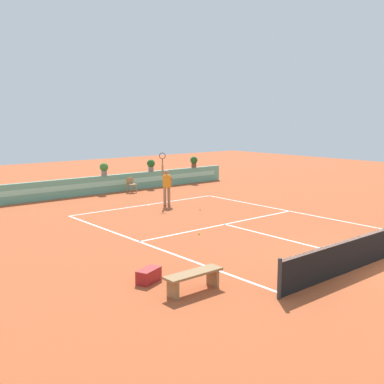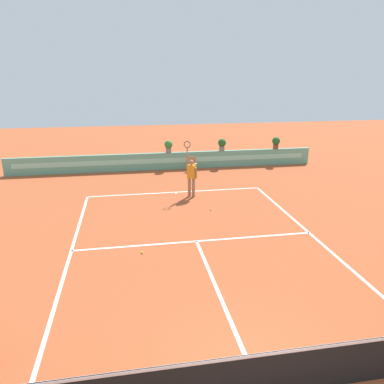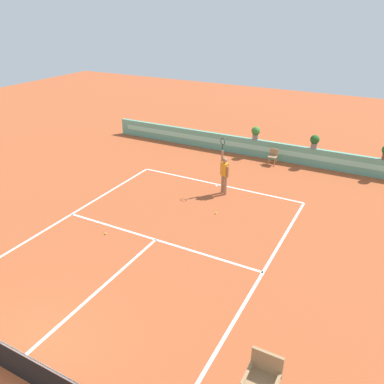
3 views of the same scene
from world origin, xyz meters
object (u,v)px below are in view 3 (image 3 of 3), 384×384
(tennis_player, at_px, (224,172))
(tennis_ball_mid_court, at_px, (216,213))
(potted_plant_right, at_px, (315,141))
(potted_plant_centre, at_px, (256,132))
(ball_kid_chair, at_px, (273,156))
(tennis_ball_near_baseline, at_px, (106,233))

(tennis_player, bearing_deg, tennis_ball_mid_court, -75.45)
(potted_plant_right, relative_size, potted_plant_centre, 1.00)
(ball_kid_chair, height_order, potted_plant_centre, potted_plant_centre)
(tennis_ball_mid_court, bearing_deg, tennis_player, 104.55)
(tennis_player, xyz_separation_m, tennis_ball_mid_court, (0.49, -1.90, -1.02))
(tennis_player, relative_size, tennis_ball_near_baseline, 38.01)
(ball_kid_chair, relative_size, tennis_ball_near_baseline, 12.50)
(ball_kid_chair, height_order, tennis_ball_mid_court, ball_kid_chair)
(potted_plant_right, bearing_deg, tennis_ball_mid_court, -107.65)
(tennis_ball_near_baseline, xyz_separation_m, potted_plant_right, (5.28, 10.56, 1.38))
(ball_kid_chair, xyz_separation_m, potted_plant_right, (1.91, 0.73, 0.93))
(tennis_ball_near_baseline, relative_size, potted_plant_centre, 0.09)
(ball_kid_chair, xyz_separation_m, potted_plant_centre, (-1.31, 0.73, 0.93))
(potted_plant_right, bearing_deg, ball_kid_chair, -159.02)
(tennis_player, height_order, tennis_ball_mid_court, tennis_player)
(potted_plant_right, xyz_separation_m, potted_plant_centre, (-3.22, 0.00, 0.00))
(potted_plant_right, distance_m, potted_plant_centre, 3.22)
(tennis_player, relative_size, tennis_ball_mid_court, 38.01)
(potted_plant_centre, bearing_deg, tennis_player, -85.21)
(potted_plant_centre, bearing_deg, tennis_ball_mid_court, -82.57)
(tennis_player, height_order, potted_plant_right, tennis_player)
(tennis_ball_mid_court, distance_m, potted_plant_centre, 7.37)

